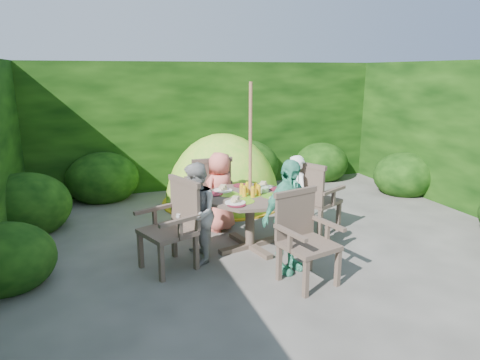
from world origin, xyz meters
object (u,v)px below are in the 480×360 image
object	(u,v)px
garden_chair_back	(210,190)
child_right	(297,196)
child_left	(196,214)
child_back	(220,192)
parasol_pole	(250,169)
patio_table	(250,203)
dome_tent	(223,202)
garden_chair_right	(313,197)
child_front	(288,217)
garden_chair_left	(174,224)
garden_chair_front	(304,236)

from	to	relation	value
garden_chair_back	child_right	distance (m)	1.36
child_left	child_back	bearing A→B (deg)	154.87
parasol_pole	patio_table	bearing A→B (deg)	25.71
dome_tent	garden_chair_right	bearing A→B (deg)	-69.86
child_back	child_front	bearing A→B (deg)	74.19
garden_chair_right	garden_chair_left	size ratio (longest dim) A/B	1.00
garden_chair_back	child_left	distance (m)	1.34
garden_chair_left	child_front	world-z (taller)	child_front
garden_chair_front	dome_tent	xyz separation A→B (m)	(0.03, 3.15, -0.53)
patio_table	child_back	bearing A→B (deg)	103.22
garden_chair_left	child_right	xyz separation A→B (m)	(1.84, 0.41, 0.04)
garden_chair_left	dome_tent	world-z (taller)	dome_tent
parasol_pole	garden_chair_front	world-z (taller)	parasol_pole
parasol_pole	child_left	distance (m)	0.93
patio_table	dome_tent	size ratio (longest dim) A/B	0.61
garden_chair_right	dome_tent	xyz separation A→B (m)	(-0.80, 1.87, -0.55)
child_back	dome_tent	size ratio (longest dim) A/B	0.47
garden_chair_back	child_left	size ratio (longest dim) A/B	0.83
garden_chair_right	child_back	xyz separation A→B (m)	(-1.25, 0.56, 0.04)
garden_chair_right	child_right	world-z (taller)	child_right
child_front	garden_chair_front	bearing A→B (deg)	-99.10
parasol_pole	garden_chair_back	size ratio (longest dim) A/B	2.12
child_front	dome_tent	distance (m)	2.95
child_right	dome_tent	distance (m)	2.07
garden_chair_right	child_left	bearing A→B (deg)	76.20
parasol_pole	child_left	world-z (taller)	parasol_pole
parasol_pole	child_left	bearing A→B (deg)	-167.09
child_left	garden_chair_left	bearing A→B (deg)	-73.01
garden_chair_back	dome_tent	bearing A→B (deg)	-117.73
garden_chair_left	garden_chair_front	distance (m)	1.55
patio_table	garden_chair_front	xyz separation A→B (m)	(0.24, -1.07, -0.09)
patio_table	garden_chair_left	bearing A→B (deg)	-167.81
garden_chair_back	child_left	bearing A→B (deg)	66.89
garden_chair_front	child_front	bearing A→B (deg)	89.95
garden_chair_back	dome_tent	world-z (taller)	dome_tent
patio_table	parasol_pole	world-z (taller)	parasol_pole
garden_chair_left	garden_chair_back	xyz separation A→B (m)	(0.80, 1.29, 0.00)
parasol_pole	child_front	world-z (taller)	parasol_pole
garden_chair_left	child_right	distance (m)	1.89
garden_chair_right	child_front	xyz separation A→B (m)	(-0.89, -1.00, 0.13)
garden_chair_right	garden_chair_left	xyz separation A→B (m)	(-2.13, -0.45, 0.00)
child_front	parasol_pole	bearing A→B (deg)	80.91
garden_chair_back	dome_tent	size ratio (longest dim) A/B	0.41
child_front	child_left	bearing A→B (deg)	125.91
child_right	child_front	size ratio (longest dim) A/B	0.88
garden_chair_back	parasol_pole	bearing A→B (deg)	103.53
child_front	child_back	bearing A→B (deg)	80.91
patio_table	garden_chair_right	distance (m)	1.09
patio_table	child_back	distance (m)	0.80
patio_table	parasol_pole	distance (m)	0.47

